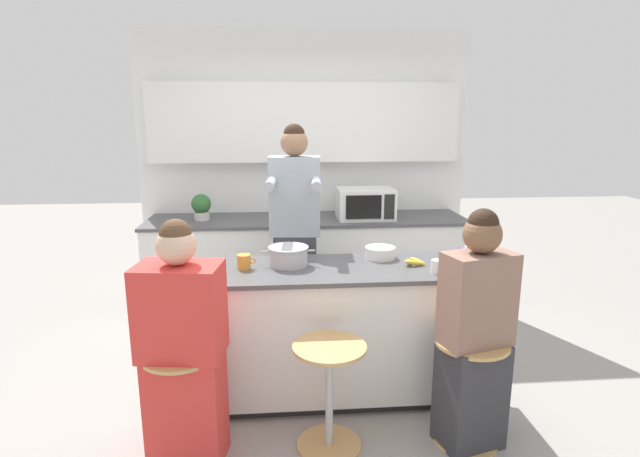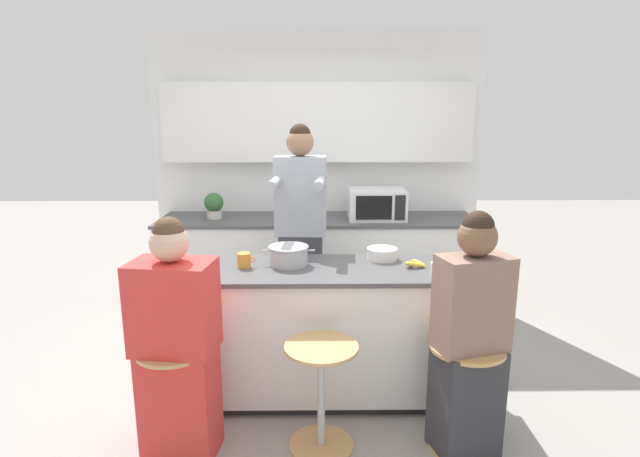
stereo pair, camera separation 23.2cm
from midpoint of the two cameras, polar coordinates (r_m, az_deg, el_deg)
The scene contains 18 objects.
ground_plane at distance 3.67m, azimuth 1.92°, elevation -18.29°, with size 16.00×16.00×0.00m, color gray.
wall_back at distance 5.01m, azimuth 1.12°, elevation 8.79°, with size 3.25×0.22×2.70m.
back_counter at distance 4.87m, azimuth 1.18°, elevation -4.19°, with size 3.02×0.70×0.94m.
kitchen_island at distance 3.46m, azimuth 1.98°, elevation -11.69°, with size 2.05×0.65×0.92m.
bar_stool_leftmost at distance 3.04m, azimuth -13.88°, elevation -17.54°, with size 0.42×0.42×0.64m.
bar_stool_center at distance 2.99m, azimuth 2.48°, elevation -17.75°, with size 0.42×0.42×0.64m.
bar_stool_rightmost at distance 3.12m, azimuth 18.38°, elevation -16.97°, with size 0.42×0.42×0.64m.
person_cooking at distance 3.93m, azimuth -0.52°, elevation -1.46°, with size 0.43×0.58×1.84m.
person_wrapped_blanket at distance 2.89m, azimuth -13.84°, elevation -13.01°, with size 0.47×0.34×1.39m.
person_seated_near at distance 2.98m, azimuth 18.93°, elevation -12.51°, with size 0.43×0.35×1.41m.
cooking_pot at distance 3.34m, azimuth -1.63°, elevation -3.10°, with size 0.35×0.27×0.13m.
fruit_bowl at distance 3.51m, azimuth 9.01°, elevation -2.89°, with size 0.21×0.21×0.08m.
coffee_cup_near at distance 3.23m, azimuth 15.20°, elevation -4.52°, with size 0.10×0.07×0.09m.
coffee_cup_far at distance 3.31m, azimuth -6.70°, elevation -3.63°, with size 0.12×0.09×0.10m.
banana_bunch at distance 3.37m, azimuth 12.71°, elevation -3.97°, with size 0.16×0.12×0.05m.
juice_carton at distance 3.29m, azimuth 18.47°, elevation -3.80°, with size 0.08×0.08×0.17m.
microwave at distance 4.74m, azimuth 7.88°, elevation 2.78°, with size 0.53×0.39×0.29m.
potted_plant at distance 4.80m, azimuth -10.68°, elevation 2.66°, with size 0.18×0.18×0.24m.
Camera 2 is at (-0.04, -3.14, 1.90)m, focal length 28.00 mm.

